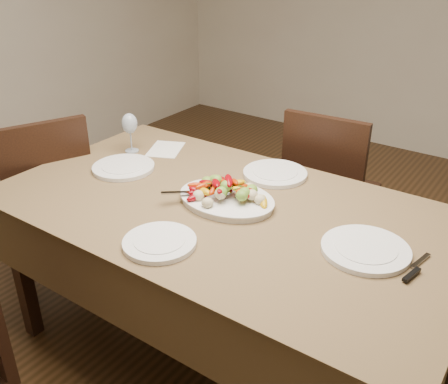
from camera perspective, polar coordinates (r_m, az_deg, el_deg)
The scene contains 14 objects.
floor at distance 2.34m, azimuth 0.34°, elevation -19.39°, with size 6.00×6.00×0.00m, color #352110.
dining_table at distance 2.16m, azimuth 0.00°, elevation -10.45°, with size 1.84×1.04×0.76m, color brown.
chair_far at distance 2.75m, azimuth 12.18°, elevation 0.07°, with size 0.42×0.42×0.95m, color black, non-canonical shape.
chair_left at distance 2.77m, azimuth -19.77°, elevation -0.78°, with size 0.42×0.42×0.95m, color black, non-canonical shape.
serving_platter at distance 1.97m, azimuth 0.28°, elevation -0.98°, with size 0.39×0.29×0.02m, color white.
roasted_vegetables at distance 1.94m, azimuth 0.29°, elevation 0.51°, with size 0.32×0.22×0.09m, color #750208, non-canonical shape.
serving_spoon at distance 1.96m, azimuth -1.90°, elevation 0.07°, with size 0.28×0.06×0.03m, color #9EA0A8, non-canonical shape.
plate_left at distance 2.31m, azimuth -11.41°, elevation 2.76°, with size 0.28×0.28×0.02m, color white.
plate_right at distance 1.74m, azimuth 15.86°, elevation -6.36°, with size 0.30×0.30×0.02m, color white.
plate_far at distance 2.21m, azimuth 5.85°, elevation 2.10°, with size 0.28×0.28×0.02m, color white.
plate_near at distance 1.73m, azimuth -7.37°, elevation -5.76°, with size 0.25×0.25×0.02m, color white.
wine_glass at distance 2.46m, azimuth -10.67°, elevation 6.79°, with size 0.08×0.08×0.20m, color #8C99A5, non-canonical shape.
menu_card at distance 2.50m, azimuth -6.69°, elevation 4.87°, with size 0.15×0.21×0.00m, color silver.
table_knife at distance 1.70m, azimuth 21.05°, elevation -8.21°, with size 0.02×0.20×0.01m, color #9EA0A8, non-canonical shape.
Camera 1 is at (0.92, -1.32, 1.70)m, focal length 40.00 mm.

